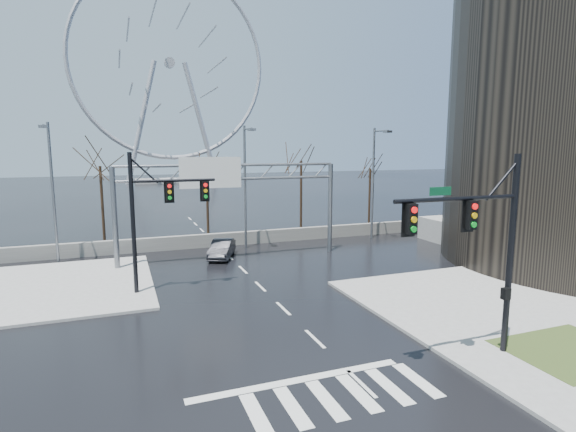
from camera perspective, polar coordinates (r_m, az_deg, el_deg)
name	(u,v)px	position (r m, az deg, el deg)	size (l,w,h in m)	color
ground	(315,339)	(20.25, 3.43, -15.31)	(260.00, 260.00, 0.00)	black
sidewalk_right_ext	(465,297)	(27.07, 21.57, -9.49)	(12.00, 10.00, 0.15)	gray
sidewalk_far	(64,286)	(30.18, -26.56, -7.95)	(10.00, 12.00, 0.15)	gray
grass_strip	(571,351)	(21.96, 32.26, -14.28)	(5.00, 4.00, 0.02)	#2D431C
barrier_wall	(218,240)	(38.42, -8.85, -3.00)	(52.00, 0.50, 1.10)	slate
signal_mast_near	(485,238)	(18.40, 23.75, -2.56)	(5.52, 0.41, 8.00)	black
signal_mast_far	(154,209)	(26.11, -16.67, 0.82)	(4.72, 0.41, 8.00)	black
sign_gantry	(226,190)	(32.78, -7.86, 3.23)	(16.36, 0.40, 7.60)	slate
streetlight_left	(51,182)	(35.38, -27.83, 3.86)	(0.50, 2.55, 10.00)	slate
streetlight_mid	(246,177)	(36.40, -5.35, 4.91)	(0.50, 2.55, 10.00)	slate
streetlight_right	(375,174)	(41.23, 11.01, 5.22)	(0.50, 2.55, 10.00)	slate
tree_left	(101,175)	(40.45, -22.71, 4.78)	(3.75, 3.75, 7.50)	black
tree_center	(207,181)	(42.17, -10.27, 4.34)	(3.25, 3.25, 6.50)	black
tree_right	(301,169)	(43.70, 1.68, 5.99)	(3.90, 3.90, 7.80)	black
tree_far_right	(370,175)	(47.80, 10.38, 5.11)	(3.40, 3.40, 6.80)	black
ferris_wheel	(170,71)	(114.00, -14.78, 17.37)	(45.00, 6.00, 50.91)	gray
car	(222,249)	(34.37, -8.40, -4.13)	(1.44, 4.14, 1.36)	black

